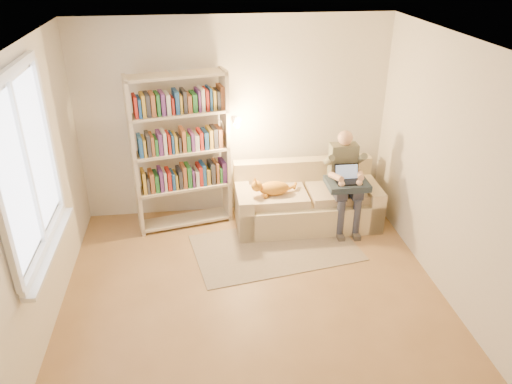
{
  "coord_description": "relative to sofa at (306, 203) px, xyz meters",
  "views": [
    {
      "loc": [
        -0.52,
        -3.92,
        3.39
      ],
      "look_at": [
        0.12,
        1.0,
        0.86
      ],
      "focal_mm": 35.0,
      "sensor_mm": 36.0,
      "label": 1
    }
  ],
  "objects": [
    {
      "name": "floor",
      "position": [
        -0.88,
        -1.74,
        -0.29
      ],
      "size": [
        4.5,
        4.5,
        0.0
      ],
      "primitive_type": "plane",
      "color": "olive",
      "rests_on": "ground"
    },
    {
      "name": "ceiling",
      "position": [
        -0.88,
        -1.74,
        2.31
      ],
      "size": [
        4.0,
        4.5,
        0.02
      ],
      "primitive_type": "cube",
      "color": "white",
      "rests_on": "wall_back"
    },
    {
      "name": "wall_left",
      "position": [
        -2.88,
        -1.74,
        1.01
      ],
      "size": [
        0.02,
        4.5,
        2.6
      ],
      "primitive_type": "cube",
      "color": "silver",
      "rests_on": "floor"
    },
    {
      "name": "wall_right",
      "position": [
        1.12,
        -1.74,
        1.01
      ],
      "size": [
        0.02,
        4.5,
        2.6
      ],
      "primitive_type": "cube",
      "color": "silver",
      "rests_on": "floor"
    },
    {
      "name": "wall_back",
      "position": [
        -0.88,
        0.51,
        1.01
      ],
      "size": [
        4.0,
        0.02,
        2.6
      ],
      "primitive_type": "cube",
      "color": "silver",
      "rests_on": "floor"
    },
    {
      "name": "window",
      "position": [
        -2.82,
        -1.54,
        1.09
      ],
      "size": [
        0.12,
        1.52,
        1.69
      ],
      "color": "white",
      "rests_on": "wall_left"
    },
    {
      "name": "sofa",
      "position": [
        0.0,
        0.0,
        0.0
      ],
      "size": [
        1.85,
        0.84,
        0.78
      ],
      "rotation": [
        0.0,
        0.0,
        -0.0
      ],
      "color": "beige",
      "rests_on": "floor"
    },
    {
      "name": "person",
      "position": [
        0.45,
        -0.15,
        0.44
      ],
      "size": [
        0.34,
        0.56,
        1.28
      ],
      "rotation": [
        0.0,
        0.0,
        -0.0
      ],
      "color": "#6B6D58",
      "rests_on": "sofa"
    },
    {
      "name": "cat",
      "position": [
        -0.45,
        -0.12,
        0.31
      ],
      "size": [
        0.59,
        0.21,
        0.22
      ],
      "rotation": [
        0.0,
        0.0,
        -0.0
      ],
      "color": "gold",
      "rests_on": "sofa"
    },
    {
      "name": "blanket",
      "position": [
        0.38,
        -0.25,
        0.38
      ],
      "size": [
        0.51,
        0.42,
        0.08
      ],
      "primitive_type": "cube",
      "rotation": [
        0.0,
        0.0,
        -0.0
      ],
      "color": "#23313E",
      "rests_on": "person"
    },
    {
      "name": "laptop",
      "position": [
        0.38,
        -0.25,
        0.46
      ],
      "size": [
        0.31,
        0.25,
        0.27
      ],
      "rotation": [
        0.0,
        0.0,
        -0.0
      ],
      "color": "black",
      "rests_on": "blanket"
    },
    {
      "name": "bookshelf",
      "position": [
        -1.58,
        0.16,
        0.83
      ],
      "size": [
        1.37,
        0.55,
        2.01
      ],
      "rotation": [
        0.0,
        0.0,
        0.21
      ],
      "color": "beige",
      "rests_on": "floor"
    },
    {
      "name": "rug",
      "position": [
        -0.5,
        -0.59,
        -0.28
      ],
      "size": [
        2.12,
        1.46,
        0.01
      ],
      "primitive_type": "cube",
      "rotation": [
        0.0,
        0.0,
        0.17
      ],
      "color": "gray",
      "rests_on": "floor"
    }
  ]
}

